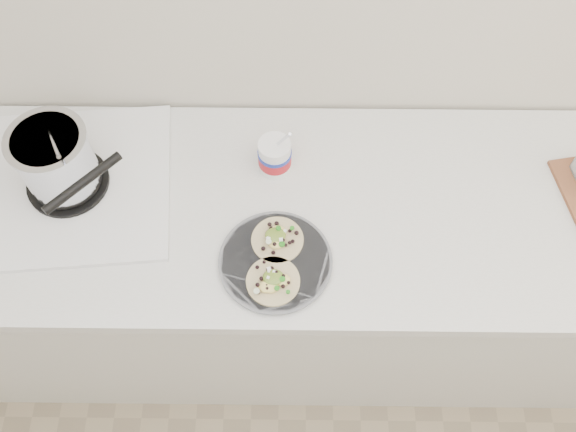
{
  "coord_description": "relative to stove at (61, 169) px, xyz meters",
  "views": [
    {
      "loc": [
        -0.06,
        0.57,
        2.33
      ],
      "look_at": [
        -0.07,
        1.35,
        0.96
      ],
      "focal_mm": 40.0,
      "sensor_mm": 36.0,
      "label": 1
    }
  ],
  "objects": [
    {
      "name": "counter",
      "position": [
        0.64,
        -0.04,
        -0.53
      ],
      "size": [
        2.44,
        0.66,
        0.9
      ],
      "color": "silver",
      "rests_on": "ground"
    },
    {
      "name": "stove",
      "position": [
        0.0,
        0.0,
        0.0
      ],
      "size": [
        0.56,
        0.53,
        0.25
      ],
      "rotation": [
        0.0,
        0.0,
        0.09
      ],
      "color": "silver",
      "rests_on": "counter"
    },
    {
      "name": "tub",
      "position": [
        0.54,
        0.07,
        -0.02
      ],
      "size": [
        0.09,
        0.09,
        0.2
      ],
      "rotation": [
        0.0,
        0.0,
        0.21
      ],
      "color": "white",
      "rests_on": "counter"
    },
    {
      "name": "taco_plate",
      "position": [
        0.55,
        -0.22,
        -0.07
      ],
      "size": [
        0.28,
        0.28,
        0.04
      ],
      "rotation": [
        0.0,
        0.0,
        -0.34
      ],
      "color": "slate",
      "rests_on": "counter"
    }
  ]
}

